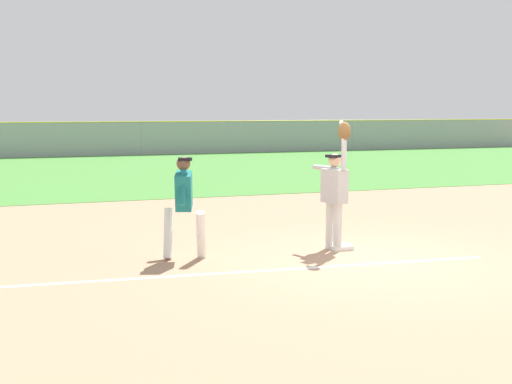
{
  "coord_description": "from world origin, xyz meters",
  "views": [
    {
      "loc": [
        -5.06,
        -9.47,
        2.51
      ],
      "look_at": [
        -1.53,
        1.25,
        1.05
      ],
      "focal_mm": 45.48,
      "sensor_mm": 36.0,
      "label": 1
    }
  ],
  "objects_px": {
    "first_base": "(340,247)",
    "fielder": "(335,188)",
    "parked_car_green": "(36,141)",
    "parked_car_red": "(119,140)",
    "parked_car_blue": "(194,139)",
    "baseball": "(341,123)",
    "parked_car_black": "(255,137)",
    "runner": "(184,200)"
  },
  "relations": [
    {
      "from": "first_base",
      "to": "parked_car_green",
      "type": "height_order",
      "value": "parked_car_green"
    },
    {
      "from": "baseball",
      "to": "parked_car_black",
      "type": "bearing_deg",
      "value": 74.69
    },
    {
      "from": "parked_car_blue",
      "to": "parked_car_green",
      "type": "bearing_deg",
      "value": -178.24
    },
    {
      "from": "parked_car_green",
      "to": "parked_car_red",
      "type": "xyz_separation_m",
      "value": [
        4.65,
        0.08,
        0.0
      ]
    },
    {
      "from": "fielder",
      "to": "parked_car_black",
      "type": "height_order",
      "value": "fielder"
    },
    {
      "from": "fielder",
      "to": "parked_car_black",
      "type": "bearing_deg",
      "value": -124.37
    },
    {
      "from": "parked_car_green",
      "to": "parked_car_red",
      "type": "distance_m",
      "value": 4.65
    },
    {
      "from": "baseball",
      "to": "parked_car_green",
      "type": "bearing_deg",
      "value": 100.68
    },
    {
      "from": "baseball",
      "to": "parked_car_red",
      "type": "xyz_separation_m",
      "value": [
        -0.69,
        28.38,
        -1.59
      ]
    },
    {
      "from": "first_base",
      "to": "runner",
      "type": "distance_m",
      "value": 2.97
    },
    {
      "from": "first_base",
      "to": "runner",
      "type": "xyz_separation_m",
      "value": [
        -2.81,
        0.12,
        0.96
      ]
    },
    {
      "from": "fielder",
      "to": "baseball",
      "type": "xyz_separation_m",
      "value": [
        0.12,
        0.04,
        1.14
      ]
    },
    {
      "from": "runner",
      "to": "baseball",
      "type": "distance_m",
      "value": 3.07
    },
    {
      "from": "first_base",
      "to": "baseball",
      "type": "distance_m",
      "value": 2.22
    },
    {
      "from": "parked_car_green",
      "to": "parked_car_black",
      "type": "distance_m",
      "value": 13.24
    },
    {
      "from": "parked_car_green",
      "to": "parked_car_black",
      "type": "bearing_deg",
      "value": -1.74
    },
    {
      "from": "parked_car_green",
      "to": "parked_car_blue",
      "type": "xyz_separation_m",
      "value": [
        9.03,
        -0.32,
        0.0
      ]
    },
    {
      "from": "runner",
      "to": "parked_car_red",
      "type": "height_order",
      "value": "runner"
    },
    {
      "from": "baseball",
      "to": "parked_car_red",
      "type": "bearing_deg",
      "value": 91.39
    },
    {
      "from": "parked_car_green",
      "to": "fielder",
      "type": "bearing_deg",
      "value": -83.52
    },
    {
      "from": "runner",
      "to": "first_base",
      "type": "bearing_deg",
      "value": 13.7
    },
    {
      "from": "fielder",
      "to": "parked_car_red",
      "type": "height_order",
      "value": "fielder"
    },
    {
      "from": "parked_car_blue",
      "to": "fielder",
      "type": "bearing_deg",
      "value": -93.97
    },
    {
      "from": "parked_car_green",
      "to": "first_base",
      "type": "bearing_deg",
      "value": -83.25
    },
    {
      "from": "fielder",
      "to": "parked_car_black",
      "type": "relative_size",
      "value": 0.5
    },
    {
      "from": "runner",
      "to": "parked_car_red",
      "type": "distance_m",
      "value": 28.34
    },
    {
      "from": "parked_car_blue",
      "to": "first_base",
      "type": "bearing_deg",
      "value": -93.72
    },
    {
      "from": "first_base",
      "to": "fielder",
      "type": "distance_m",
      "value": 1.09
    },
    {
      "from": "baseball",
      "to": "parked_car_blue",
      "type": "xyz_separation_m",
      "value": [
        3.69,
        27.98,
        -1.59
      ]
    },
    {
      "from": "parked_car_black",
      "to": "fielder",
      "type": "bearing_deg",
      "value": -100.81
    },
    {
      "from": "baseball",
      "to": "parked_car_black",
      "type": "distance_m",
      "value": 29.91
    },
    {
      "from": "parked_car_blue",
      "to": "parked_car_red",
      "type": "bearing_deg",
      "value": 178.58
    },
    {
      "from": "first_base",
      "to": "parked_car_red",
      "type": "relative_size",
      "value": 0.08
    },
    {
      "from": "runner",
      "to": "parked_car_red",
      "type": "bearing_deg",
      "value": 101.96
    },
    {
      "from": "parked_car_black",
      "to": "parked_car_blue",
      "type": "bearing_deg",
      "value": -164.13
    },
    {
      "from": "first_base",
      "to": "parked_car_green",
      "type": "xyz_separation_m",
      "value": [
        -5.35,
        28.31,
        0.63
      ]
    },
    {
      "from": "baseball",
      "to": "parked_car_blue",
      "type": "bearing_deg",
      "value": 82.48
    },
    {
      "from": "first_base",
      "to": "fielder",
      "type": "bearing_deg",
      "value": -165.32
    },
    {
      "from": "baseball",
      "to": "first_base",
      "type": "bearing_deg",
      "value": -28.78
    },
    {
      "from": "parked_car_green",
      "to": "parked_car_red",
      "type": "relative_size",
      "value": 1.0
    },
    {
      "from": "fielder",
      "to": "baseball",
      "type": "bearing_deg",
      "value": -179.22
    },
    {
      "from": "runner",
      "to": "parked_car_black",
      "type": "bearing_deg",
      "value": 85.8
    }
  ]
}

